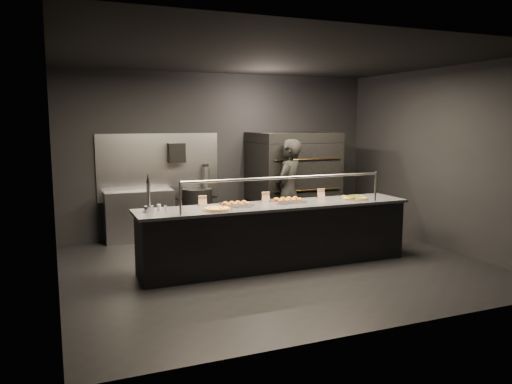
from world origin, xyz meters
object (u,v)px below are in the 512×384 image
towel_dispenser (176,153)px  service_counter (277,235)px  fire_extinguisher (206,178)px  beer_tap (149,201)px  slider_tray_b (288,201)px  trash_bin (198,213)px  pizza_oven (292,183)px  slider_tray_a (236,204)px  square_pizza (354,198)px  round_pizza (217,209)px  prep_shelf (140,216)px  worker (288,192)px

towel_dispenser → service_counter: bearing=-69.4°
towel_dispenser → fire_extinguisher: size_ratio=0.69×
beer_tap → slider_tray_b: (2.06, -0.01, -0.12)m
trash_bin → pizza_oven: bearing=-10.3°
pizza_oven → trash_bin: pizza_oven is taller
pizza_oven → slider_tray_a: size_ratio=3.84×
service_counter → square_pizza: service_counter is taller
square_pizza → round_pizza: bearing=-176.9°
beer_tap → square_pizza: size_ratio=1.20×
fire_extinguisher → beer_tap: beer_tap is taller
prep_shelf → slider_tray_b: (1.83, -2.23, 0.50)m
square_pizza → worker: bearing=116.7°
prep_shelf → square_pizza: (2.92, -2.33, 0.49)m
round_pizza → towel_dispenser: bearing=88.9°
prep_shelf → service_counter: bearing=-55.4°
round_pizza → square_pizza: square_pizza is taller
square_pizza → worker: (-0.58, 1.15, -0.03)m
slider_tray_a → slider_tray_b: slider_tray_b is taller
slider_tray_a → square_pizza: (1.92, -0.08, -0.01)m
pizza_oven → trash_bin: bearing=169.7°
beer_tap → slider_tray_b: beer_tap is taller
towel_dispenser → slider_tray_a: (0.30, -2.32, -0.60)m
trash_bin → towel_dispenser: bearing=152.7°
service_counter → worker: size_ratio=2.25×
towel_dispenser → square_pizza: bearing=-47.3°
prep_shelf → square_pizza: size_ratio=2.78×
slider_tray_b → worker: size_ratio=0.27×
service_counter → fire_extinguisher: size_ratio=8.12×
fire_extinguisher → beer_tap: bearing=-122.8°
slider_tray_b → square_pizza: slider_tray_b is taller
beer_tap → fire_extinguisher: bearing=57.2°
service_counter → trash_bin: 2.29m
beer_tap → square_pizza: 3.15m
pizza_oven → prep_shelf: bearing=171.5°
beer_tap → worker: 2.78m
pizza_oven → fire_extinguisher: size_ratio=3.78×
service_counter → trash_bin: service_counter is taller
towel_dispenser → beer_tap: 2.52m
round_pizza → slider_tray_b: 1.20m
slider_tray_b → trash_bin: (-0.80, 2.13, -0.50)m
square_pizza → service_counter: bearing=179.4°
towel_dispenser → round_pizza: size_ratio=0.85×
slider_tray_a → trash_bin: size_ratio=0.55×
slider_tray_b → beer_tap: bearing=179.6°
beer_tap → round_pizza: bearing=-15.0°
trash_bin → worker: 1.76m
service_counter → slider_tray_b: service_counter is taller
square_pizza → slider_tray_b: bearing=174.7°
prep_shelf → worker: bearing=-26.9°
pizza_oven → prep_shelf: size_ratio=1.59×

